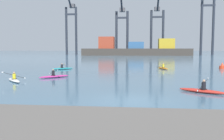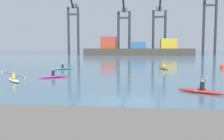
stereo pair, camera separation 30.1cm
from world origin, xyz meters
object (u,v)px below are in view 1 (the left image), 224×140
object	(u,v)px
kayak_red	(202,90)
gantry_crane_west	(71,23)
kayak_teal	(63,68)
kayak_orange	(163,68)
gantry_crane_east	(208,16)
kayak_white	(14,80)
gantry_crane_east_mid	(157,24)
gantry_crane_west_mid	(122,24)
container_barge	(135,50)
kayak_magenta	(54,76)
channel_buoy	(222,66)

from	to	relation	value
kayak_red	gantry_crane_west	bearing A→B (deg)	109.67
kayak_teal	kayak_red	xyz separation A→B (m)	(15.88, -18.35, 0.00)
kayak_orange	kayak_teal	distance (m)	15.41
gantry_crane_east	kayak_white	xyz separation A→B (m)	(-45.67, -104.45, -19.09)
kayak_red	gantry_crane_east_mid	bearing A→B (deg)	87.33
gantry_crane_west_mid	container_barge	bearing A→B (deg)	-50.46
kayak_red	kayak_white	bearing A→B (deg)	165.12
gantry_crane_west_mid	kayak_teal	size ratio (longest dim) A/B	10.86
container_barge	gantry_crane_west	distance (m)	39.19
kayak_orange	gantry_crane_west_mid	bearing A→B (deg)	97.83
kayak_teal	kayak_red	world-z (taller)	kayak_red
kayak_teal	kayak_red	bearing A→B (deg)	-49.13
container_barge	kayak_magenta	size ratio (longest dim) A/B	17.65
gantry_crane_west	kayak_white	size ratio (longest dim) A/B	11.80
gantry_crane_east_mid	kayak_white	bearing A→B (deg)	-101.28
gantry_crane_east_mid	kayak_magenta	size ratio (longest dim) A/B	11.67
gantry_crane_west_mid	kayak_white	distance (m)	105.67
gantry_crane_west_mid	channel_buoy	bearing A→B (deg)	-76.10
gantry_crane_east	gantry_crane_west	bearing A→B (deg)	177.10
gantry_crane_east	gantry_crane_east_mid	bearing A→B (deg)	172.53
container_barge	kayak_orange	bearing A→B (deg)	-86.37
gantry_crane_west_mid	kayak_red	xyz separation A→B (m)	(12.76, -108.79, -15.51)
gantry_crane_west_mid	kayak_white	size ratio (longest dim) A/B	10.99
container_barge	kayak_teal	bearing A→B (deg)	-97.08
channel_buoy	kayak_orange	size ratio (longest dim) A/B	0.29
kayak_white	gantry_crane_east	bearing A→B (deg)	66.38
channel_buoy	kayak_teal	size ratio (longest dim) A/B	0.33
gantry_crane_west_mid	gantry_crane_east	world-z (taller)	gantry_crane_east
gantry_crane_east	container_barge	bearing A→B (deg)	-166.37
container_barge	kayak_white	world-z (taller)	container_barge
gantry_crane_west_mid	channel_buoy	distance (m)	90.35
gantry_crane_west	gantry_crane_east_mid	size ratio (longest dim) A/B	1.04
gantry_crane_west	kayak_red	distance (m)	120.44
gantry_crane_west_mid	kayak_orange	distance (m)	90.18
kayak_orange	kayak_white	size ratio (longest dim) A/B	1.16
channel_buoy	kayak_orange	world-z (taller)	channel_buoy
kayak_magenta	gantry_crane_east	bearing A→B (deg)	66.94
gantry_crane_east_mid	kayak_red	world-z (taller)	gantry_crane_east_mid
kayak_magenta	kayak_white	size ratio (longest dim) A/B	0.98
kayak_magenta	kayak_white	xyz separation A→B (m)	(-2.70, -3.50, 0.00)
gantry_crane_west_mid	kayak_orange	xyz separation A→B (m)	(12.10, -88.01, -15.51)
kayak_teal	gantry_crane_east	bearing A→B (deg)	63.38
gantry_crane_west_mid	kayak_teal	distance (m)	91.81
gantry_crane_east_mid	kayak_red	xyz separation A→B (m)	(-5.23, -111.93, -15.85)
kayak_magenta	gantry_crane_west	bearing A→B (deg)	104.29
kayak_magenta	gantry_crane_west_mid	bearing A→B (deg)	89.56
gantry_crane_west	kayak_red	bearing A→B (deg)	-70.33
gantry_crane_west	gantry_crane_west_mid	xyz separation A→B (m)	(27.39, -3.51, -1.38)
channel_buoy	kayak_red	xyz separation A→B (m)	(-8.63, -22.35, -0.19)
gantry_crane_east_mid	kayak_orange	bearing A→B (deg)	-93.70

